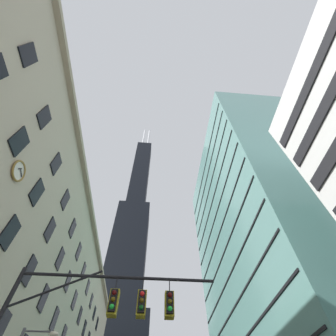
# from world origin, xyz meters

# --- Properties ---
(dark_skyscraper) EXTENTS (22.29, 22.29, 179.54)m
(dark_skyscraper) POSITION_xyz_m (-11.13, 86.47, 50.62)
(dark_skyscraper) COLOR black
(dark_skyscraper) RESTS_ON ground
(glass_office_midrise) EXTENTS (15.57, 34.36, 53.97)m
(glass_office_midrise) POSITION_xyz_m (18.73, 27.03, 26.99)
(glass_office_midrise) COLOR slate
(glass_office_midrise) RESTS_ON ground
(traffic_signal_mast) EXTENTS (9.02, 0.63, 7.74)m
(traffic_signal_mast) POSITION_xyz_m (-2.85, 4.45, 5.84)
(traffic_signal_mast) COLOR black
(traffic_signal_mast) RESTS_ON sidewalk_left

